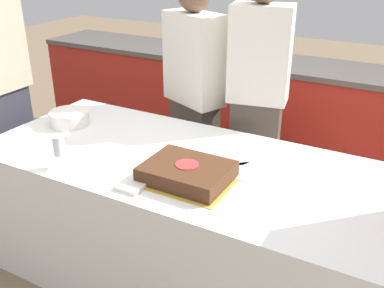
# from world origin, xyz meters

# --- Properties ---
(ground_plane) EXTENTS (14.00, 14.00, 0.00)m
(ground_plane) POSITION_xyz_m (0.00, 0.00, 0.00)
(ground_plane) COLOR #7A664C
(back_counter) EXTENTS (4.40, 0.58, 0.92)m
(back_counter) POSITION_xyz_m (0.00, 1.55, 0.46)
(back_counter) COLOR #A82319
(back_counter) RESTS_ON ground_plane
(dining_table) EXTENTS (2.14, 0.95, 0.76)m
(dining_table) POSITION_xyz_m (0.00, 0.00, 0.38)
(dining_table) COLOR white
(dining_table) RESTS_ON ground_plane
(cake) EXTENTS (0.43, 0.35, 0.08)m
(cake) POSITION_xyz_m (0.14, -0.17, 0.80)
(cake) COLOR gold
(cake) RESTS_ON dining_table
(plate_stack) EXTENTS (0.24, 0.24, 0.09)m
(plate_stack) POSITION_xyz_m (-0.82, 0.08, 0.80)
(plate_stack) COLOR white
(plate_stack) RESTS_ON dining_table
(wine_glass) EXTENTS (0.06, 0.06, 0.17)m
(wine_glass) POSITION_xyz_m (-0.46, -0.37, 0.87)
(wine_glass) COLOR white
(wine_glass) RESTS_ON dining_table
(side_plate_near_cake) EXTENTS (0.20, 0.20, 0.00)m
(side_plate_near_cake) POSITION_xyz_m (0.23, 0.15, 0.76)
(side_plate_near_cake) COLOR white
(side_plate_near_cake) RESTS_ON dining_table
(side_plate_right_edge) EXTENTS (0.20, 0.20, 0.00)m
(side_plate_right_edge) POSITION_xyz_m (0.37, 0.04, 0.76)
(side_plate_right_edge) COLOR white
(side_plate_right_edge) RESTS_ON dining_table
(utensil_pile) EXTENTS (0.12, 0.10, 0.02)m
(utensil_pile) POSITION_xyz_m (-0.04, -0.37, 0.77)
(utensil_pile) COLOR white
(utensil_pile) RESTS_ON dining_table
(person_cutting_cake) EXTENTS (0.39, 0.27, 1.67)m
(person_cutting_cake) POSITION_xyz_m (0.14, 0.70, 0.87)
(person_cutting_cake) COLOR #4C4238
(person_cutting_cake) RESTS_ON ground_plane
(person_seated_left) EXTENTS (0.22, 0.33, 1.69)m
(person_seated_left) POSITION_xyz_m (-1.29, 0.00, 0.90)
(person_seated_left) COLOR #282833
(person_seated_left) RESTS_ON ground_plane
(person_standing_back) EXTENTS (0.46, 0.35, 1.58)m
(person_standing_back) POSITION_xyz_m (-0.30, 0.70, 0.81)
(person_standing_back) COLOR #4C4238
(person_standing_back) RESTS_ON ground_plane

